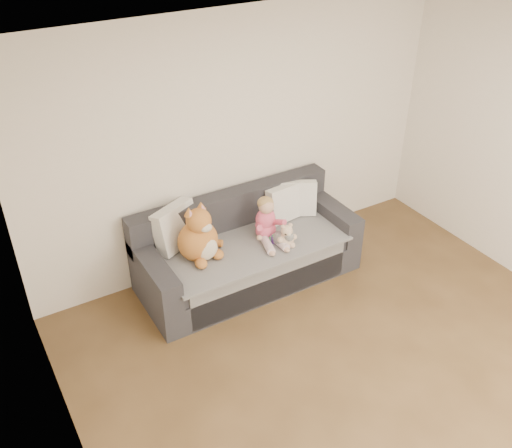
{
  "coord_description": "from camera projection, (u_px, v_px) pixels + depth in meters",
  "views": [
    {
      "loc": [
        -2.49,
        -2.02,
        3.66
      ],
      "look_at": [
        -0.19,
        1.87,
        0.75
      ],
      "focal_mm": 40.0,
      "sensor_mm": 36.0,
      "label": 1
    }
  ],
  "objects": [
    {
      "name": "sippy_cup",
      "position": [
        274.0,
        238.0,
        5.57
      ],
      "size": [
        0.09,
        0.07,
        0.11
      ],
      "rotation": [
        0.0,
        0.0,
        -0.31
      ],
      "color": "#5B338C",
      "rests_on": "sofa"
    },
    {
      "name": "plush_cow",
      "position": [
        283.0,
        238.0,
        5.53
      ],
      "size": [
        0.16,
        0.23,
        0.19
      ],
      "rotation": [
        0.0,
        0.0,
        0.32
      ],
      "color": "white",
      "rests_on": "sofa"
    },
    {
      "name": "cushion_left",
      "position": [
        175.0,
        227.0,
        5.45
      ],
      "size": [
        0.51,
        0.39,
        0.44
      ],
      "rotation": [
        0.0,
        0.0,
        0.43
      ],
      "color": "silver",
      "rests_on": "sofa"
    },
    {
      "name": "cushion_right_back",
      "position": [
        285.0,
        203.0,
        5.89
      ],
      "size": [
        0.42,
        0.23,
        0.38
      ],
      "rotation": [
        0.0,
        0.0,
        0.12
      ],
      "color": "silver",
      "rests_on": "sofa"
    },
    {
      "name": "toddler",
      "position": [
        267.0,
        222.0,
        5.57
      ],
      "size": [
        0.32,
        0.46,
        0.46
      ],
      "rotation": [
        0.0,
        0.0,
        -0.13
      ],
      "color": "#F05493",
      "rests_on": "sofa"
    },
    {
      "name": "room_shell",
      "position": [
        381.0,
        246.0,
        4.11
      ],
      "size": [
        5.0,
        5.0,
        5.0
      ],
      "color": "brown",
      "rests_on": "ground"
    },
    {
      "name": "sofa",
      "position": [
        246.0,
        252.0,
        5.76
      ],
      "size": [
        2.2,
        0.94,
        0.85
      ],
      "color": "#2C2C31",
      "rests_on": "ground"
    },
    {
      "name": "plush_cat",
      "position": [
        199.0,
        238.0,
        5.29
      ],
      "size": [
        0.48,
        0.46,
        0.6
      ],
      "rotation": [
        0.0,
        0.0,
        0.26
      ],
      "color": "#A25924",
      "rests_on": "sofa"
    },
    {
      "name": "cushion_right_front",
      "position": [
        297.0,
        198.0,
        5.97
      ],
      "size": [
        0.44,
        0.36,
        0.38
      ],
      "rotation": [
        0.0,
        0.0,
        -0.52
      ],
      "color": "silver",
      "rests_on": "sofa"
    },
    {
      "name": "teddy_bear",
      "position": [
        287.0,
        237.0,
        5.5
      ],
      "size": [
        0.2,
        0.15,
        0.26
      ],
      "rotation": [
        0.0,
        0.0,
        -0.17
      ],
      "color": "beige",
      "rests_on": "sofa"
    }
  ]
}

